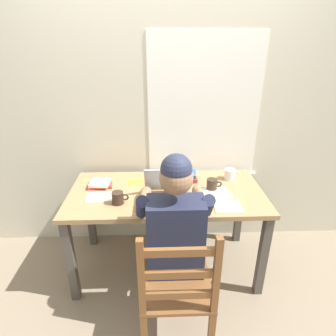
% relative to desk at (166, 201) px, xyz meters
% --- Properties ---
extents(ground_plane, '(8.00, 8.00, 0.00)m').
position_rel_desk_xyz_m(ground_plane, '(0.00, 0.00, -0.65)').
color(ground_plane, gray).
extents(back_wall, '(6.00, 0.08, 2.60)m').
position_rel_desk_xyz_m(back_wall, '(0.01, 0.45, 0.65)').
color(back_wall, beige).
rests_on(back_wall, ground).
extents(desk, '(1.51, 0.75, 0.74)m').
position_rel_desk_xyz_m(desk, '(0.00, 0.00, 0.00)').
color(desk, '#9E7A51').
rests_on(desk, ground).
extents(seated_person, '(0.50, 0.60, 1.26)m').
position_rel_desk_xyz_m(seated_person, '(0.04, -0.45, 0.05)').
color(seated_person, '#232842').
rests_on(seated_person, ground).
extents(wooden_chair, '(0.42, 0.42, 0.96)m').
position_rel_desk_xyz_m(wooden_chair, '(0.04, -0.73, -0.17)').
color(wooden_chair, brown).
rests_on(wooden_chair, ground).
extents(laptop, '(0.33, 0.32, 0.22)m').
position_rel_desk_xyz_m(laptop, '(0.00, -0.13, 0.15)').
color(laptop, '#ADAFB2').
rests_on(laptop, desk).
extents(computer_mouse, '(0.06, 0.10, 0.03)m').
position_rel_desk_xyz_m(computer_mouse, '(0.23, -0.23, 0.11)').
color(computer_mouse, '#ADAFB2').
rests_on(computer_mouse, desk).
extents(coffee_mug_white, '(0.13, 0.09, 0.09)m').
position_rel_desk_xyz_m(coffee_mug_white, '(0.54, 0.19, 0.14)').
color(coffee_mug_white, white).
rests_on(coffee_mug_white, desk).
extents(coffee_mug_dark, '(0.12, 0.08, 0.10)m').
position_rel_desk_xyz_m(coffee_mug_dark, '(0.36, -0.00, 0.14)').
color(coffee_mug_dark, '#38281E').
rests_on(coffee_mug_dark, desk).
extents(coffee_mug_spare, '(0.12, 0.08, 0.09)m').
position_rel_desk_xyz_m(coffee_mug_spare, '(-0.35, -0.17, 0.14)').
color(coffee_mug_spare, '#38281E').
rests_on(coffee_mug_spare, desk).
extents(book_stack_main, '(0.20, 0.14, 0.05)m').
position_rel_desk_xyz_m(book_stack_main, '(-0.53, 0.09, 0.12)').
color(book_stack_main, '#BC332D').
rests_on(book_stack_main, desk).
extents(book_stack_side, '(0.20, 0.16, 0.08)m').
position_rel_desk_xyz_m(book_stack_side, '(0.17, 0.17, 0.14)').
color(book_stack_side, '#BC332D').
rests_on(book_stack_side, desk).
extents(paper_pile_near_laptop, '(0.25, 0.16, 0.01)m').
position_rel_desk_xyz_m(paper_pile_near_laptop, '(-0.48, -0.08, 0.10)').
color(paper_pile_near_laptop, white).
rests_on(paper_pile_near_laptop, desk).
extents(paper_pile_back_corner, '(0.25, 0.23, 0.02)m').
position_rel_desk_xyz_m(paper_pile_back_corner, '(0.37, -0.06, 0.10)').
color(paper_pile_back_corner, white).
rests_on(paper_pile_back_corner, desk).
extents(paper_pile_side, '(0.20, 0.18, 0.01)m').
position_rel_desk_xyz_m(paper_pile_side, '(0.42, -0.25, 0.10)').
color(paper_pile_side, white).
rests_on(paper_pile_side, desk).
extents(landscape_photo_print, '(0.14, 0.11, 0.00)m').
position_rel_desk_xyz_m(landscape_photo_print, '(-0.25, 0.17, 0.09)').
color(landscape_photo_print, gold).
rests_on(landscape_photo_print, desk).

